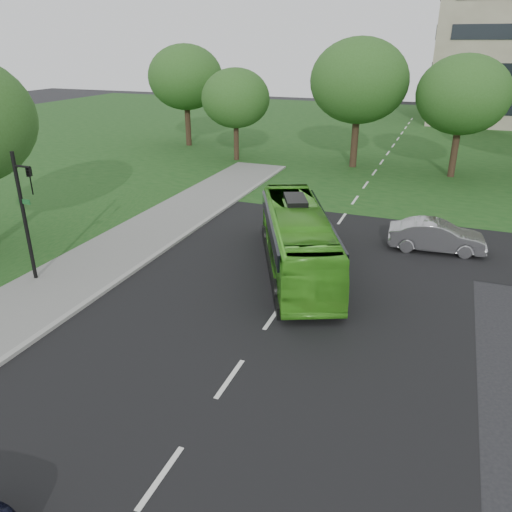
# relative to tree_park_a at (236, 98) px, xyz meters

# --- Properties ---
(ground) EXTENTS (160.00, 160.00, 0.00)m
(ground) POSITION_rel_tree_park_a_xyz_m (11.95, -26.41, -5.13)
(ground) COLOR black
(ground) RESTS_ON ground
(street_surfaces) EXTENTS (120.00, 120.00, 0.15)m
(street_surfaces) POSITION_rel_tree_park_a_xyz_m (11.57, -3.66, -5.11)
(street_surfaces) COLOR black
(street_surfaces) RESTS_ON ground
(tree_park_a) EXTENTS (5.69, 5.69, 7.57)m
(tree_park_a) POSITION_rel_tree_park_a_xyz_m (0.00, 0.00, 0.00)
(tree_park_a) COLOR black
(tree_park_a) RESTS_ON ground
(tree_park_b) EXTENTS (7.55, 7.55, 9.90)m
(tree_park_b) POSITION_rel_tree_park_a_xyz_m (9.96, 0.99, 1.54)
(tree_park_b) COLOR black
(tree_park_b) RESTS_ON ground
(tree_park_c) EXTENTS (6.60, 6.60, 8.77)m
(tree_park_c) POSITION_rel_tree_park_a_xyz_m (17.56, 0.42, 0.81)
(tree_park_c) COLOR black
(tree_park_c) RESTS_ON ground
(tree_park_f) EXTENTS (7.02, 7.02, 9.37)m
(tree_park_f) POSITION_rel_tree_park_a_xyz_m (-7.03, 4.43, 1.24)
(tree_park_f) COLOR black
(tree_park_f) RESTS_ON ground
(bus) EXTENTS (6.31, 10.24, 2.83)m
(bus) POSITION_rel_tree_park_a_xyz_m (11.48, -19.95, -3.72)
(bus) COLOR green
(bus) RESTS_ON ground
(sedan) EXTENTS (4.65, 1.99, 1.49)m
(sedan) POSITION_rel_tree_park_a_xyz_m (17.20, -15.45, -4.39)
(sedan) COLOR #9F9EA3
(sedan) RESTS_ON ground
(traffic_light) EXTENTS (0.89, 0.26, 5.54)m
(traffic_light) POSITION_rel_tree_park_a_xyz_m (1.62, -25.18, -1.88)
(traffic_light) COLOR black
(traffic_light) RESTS_ON ground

